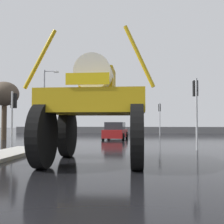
{
  "coord_description": "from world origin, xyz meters",
  "views": [
    {
      "loc": [
        0.98,
        -4.52,
        1.45
      ],
      "look_at": [
        -0.07,
        7.97,
        1.95
      ],
      "focal_mm": 43.8,
      "sensor_mm": 36.0,
      "label": 1
    }
  ],
  "objects_px": {
    "traffic_signal_near_right": "(196,98)",
    "oversize_sprayer": "(97,109)",
    "traffic_signal_near_left": "(13,107)",
    "bare_tree_left": "(4,95)",
    "sedan_ahead": "(115,131)",
    "traffic_signal_far_left": "(160,112)",
    "streetlight_far_left": "(45,99)"
  },
  "relations": [
    {
      "from": "traffic_signal_near_left",
      "to": "streetlight_far_left",
      "type": "relative_size",
      "value": 0.44
    },
    {
      "from": "bare_tree_left",
      "to": "oversize_sprayer",
      "type": "bearing_deg",
      "value": -52.1
    },
    {
      "from": "sedan_ahead",
      "to": "traffic_signal_near_left",
      "type": "height_order",
      "value": "traffic_signal_near_left"
    },
    {
      "from": "oversize_sprayer",
      "to": "streetlight_far_left",
      "type": "distance_m",
      "value": 20.8
    },
    {
      "from": "traffic_signal_far_left",
      "to": "streetlight_far_left",
      "type": "bearing_deg",
      "value": -169.85
    },
    {
      "from": "bare_tree_left",
      "to": "traffic_signal_near_right",
      "type": "bearing_deg",
      "value": -28.0
    },
    {
      "from": "oversize_sprayer",
      "to": "traffic_signal_far_left",
      "type": "relative_size",
      "value": 1.41
    },
    {
      "from": "traffic_signal_near_right",
      "to": "traffic_signal_far_left",
      "type": "relative_size",
      "value": 1.04
    },
    {
      "from": "sedan_ahead",
      "to": "bare_tree_left",
      "type": "bearing_deg",
      "value": 102.25
    },
    {
      "from": "traffic_signal_far_left",
      "to": "traffic_signal_near_left",
      "type": "bearing_deg",
      "value": -120.84
    },
    {
      "from": "traffic_signal_far_left",
      "to": "streetlight_far_left",
      "type": "xyz_separation_m",
      "value": [
        -12.56,
        -2.25,
        1.35
      ]
    },
    {
      "from": "oversize_sprayer",
      "to": "bare_tree_left",
      "type": "distance_m",
      "value": 16.18
    },
    {
      "from": "sedan_ahead",
      "to": "bare_tree_left",
      "type": "relative_size",
      "value": 0.84
    },
    {
      "from": "traffic_signal_near_left",
      "to": "bare_tree_left",
      "type": "height_order",
      "value": "bare_tree_left"
    },
    {
      "from": "oversize_sprayer",
      "to": "traffic_signal_near_right",
      "type": "xyz_separation_m",
      "value": [
        4.69,
        4.93,
        0.82
      ]
    },
    {
      "from": "traffic_signal_near_right",
      "to": "traffic_signal_far_left",
      "type": "bearing_deg",
      "value": 91.71
    },
    {
      "from": "traffic_signal_near_right",
      "to": "oversize_sprayer",
      "type": "bearing_deg",
      "value": -133.59
    },
    {
      "from": "traffic_signal_near_left",
      "to": "traffic_signal_far_left",
      "type": "xyz_separation_m",
      "value": [
        9.7,
        16.24,
        0.35
      ]
    },
    {
      "from": "sedan_ahead",
      "to": "streetlight_far_left",
      "type": "distance_m",
      "value": 10.03
    },
    {
      "from": "traffic_signal_near_right",
      "to": "streetlight_far_left",
      "type": "relative_size",
      "value": 0.53
    },
    {
      "from": "traffic_signal_near_left",
      "to": "oversize_sprayer",
      "type": "bearing_deg",
      "value": -42.0
    },
    {
      "from": "oversize_sprayer",
      "to": "sedan_ahead",
      "type": "height_order",
      "value": "oversize_sprayer"
    },
    {
      "from": "oversize_sprayer",
      "to": "traffic_signal_near_right",
      "type": "distance_m",
      "value": 6.86
    },
    {
      "from": "sedan_ahead",
      "to": "traffic_signal_near_left",
      "type": "bearing_deg",
      "value": 154.67
    },
    {
      "from": "sedan_ahead",
      "to": "bare_tree_left",
      "type": "xyz_separation_m",
      "value": [
        -9.57,
        -1.3,
        3.16
      ]
    },
    {
      "from": "oversize_sprayer",
      "to": "sedan_ahead",
      "type": "bearing_deg",
      "value": 1.56
    },
    {
      "from": "sedan_ahead",
      "to": "traffic_signal_near_right",
      "type": "xyz_separation_m",
      "value": [
        4.99,
        -9.04,
        2.09
      ]
    },
    {
      "from": "streetlight_far_left",
      "to": "bare_tree_left",
      "type": "bearing_deg",
      "value": -103.65
    },
    {
      "from": "oversize_sprayer",
      "to": "sedan_ahead",
      "type": "xyz_separation_m",
      "value": [
        -0.3,
        13.97,
        -1.27
      ]
    },
    {
      "from": "oversize_sprayer",
      "to": "bare_tree_left",
      "type": "xyz_separation_m",
      "value": [
        -9.87,
        12.68,
        1.9
      ]
    },
    {
      "from": "streetlight_far_left",
      "to": "bare_tree_left",
      "type": "height_order",
      "value": "streetlight_far_left"
    },
    {
      "from": "traffic_signal_near_left",
      "to": "bare_tree_left",
      "type": "relative_size",
      "value": 0.64
    }
  ]
}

